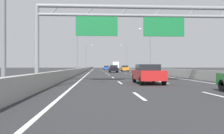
{
  "coord_description": "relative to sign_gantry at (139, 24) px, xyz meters",
  "views": [
    {
      "loc": [
        -3.69,
        1.56,
        1.34
      ],
      "look_at": [
        0.96,
        75.91,
        1.09
      ],
      "focal_mm": 39.58,
      "sensor_mm": 36.0,
      "label": 1
    }
  ],
  "objects": [
    {
      "name": "streetlamp_left_mid",
      "position": [
        -7.26,
        31.74,
        0.55
      ],
      "size": [
        2.58,
        0.28,
        9.5
      ],
      "color": "slate",
      "rests_on": "ground_plane"
    },
    {
      "name": "lane_dash_left_12",
      "position": [
        -1.6,
        89.87,
        -4.84
      ],
      "size": [
        0.16,
        3.0,
        0.01
      ],
      "primitive_type": "cube",
      "color": "white",
      "rests_on": "ground_plane"
    },
    {
      "name": "lane_dash_left_17",
      "position": [
        -1.6,
        134.87,
        -4.84
      ],
      "size": [
        0.16,
        3.0,
        0.01
      ],
      "primitive_type": "cube",
      "color": "white",
      "rests_on": "ground_plane"
    },
    {
      "name": "streetlamp_right_mid",
      "position": [
        7.67,
        31.74,
        0.55
      ],
      "size": [
        2.58,
        0.28,
        9.5
      ],
      "color": "slate",
      "rests_on": "ground_plane"
    },
    {
      "name": "lane_dash_left_10",
      "position": [
        -1.6,
        71.87,
        -4.84
      ],
      "size": [
        0.16,
        3.0,
        0.01
      ],
      "primitive_type": "cube",
      "color": "white",
      "rests_on": "ground_plane"
    },
    {
      "name": "lane_dash_left_3",
      "position": [
        -1.6,
        8.87,
        -4.84
      ],
      "size": [
        0.16,
        3.0,
        0.01
      ],
      "primitive_type": "cube",
      "color": "white",
      "rests_on": "ground_plane"
    },
    {
      "name": "lane_dash_right_6",
      "position": [
        2.0,
        35.87,
        -4.84
      ],
      "size": [
        0.16,
        3.0,
        0.01
      ],
      "primitive_type": "cube",
      "color": "white",
      "rests_on": "ground_plane"
    },
    {
      "name": "lane_dash_left_2",
      "position": [
        -1.6,
        -0.13,
        -4.84
      ],
      "size": [
        0.16,
        3.0,
        0.01
      ],
      "primitive_type": "cube",
      "color": "white",
      "rests_on": "ground_plane"
    },
    {
      "name": "lane_dash_right_1",
      "position": [
        2.0,
        -9.13,
        -4.84
      ],
      "size": [
        0.16,
        3.0,
        0.01
      ],
      "primitive_type": "cube",
      "color": "white",
      "rests_on": "ground_plane"
    },
    {
      "name": "lane_dash_right_7",
      "position": [
        2.0,
        44.87,
        -4.84
      ],
      "size": [
        0.16,
        3.0,
        0.01
      ],
      "primitive_type": "cube",
      "color": "white",
      "rests_on": "ground_plane"
    },
    {
      "name": "orange_car",
      "position": [
        3.96,
        44.8,
        -4.07
      ],
      "size": [
        1.72,
        4.22,
        1.52
      ],
      "color": "orange",
      "rests_on": "ground_plane"
    },
    {
      "name": "lane_dash_right_13",
      "position": [
        2.0,
        98.87,
        -4.84
      ],
      "size": [
        0.16,
        3.0,
        0.01
      ],
      "primitive_type": "cube",
      "color": "white",
      "rests_on": "ground_plane"
    },
    {
      "name": "red_car",
      "position": [
        0.42,
        -1.45,
        -4.08
      ],
      "size": [
        1.83,
        4.32,
        1.48
      ],
      "color": "red",
      "rests_on": "ground_plane"
    },
    {
      "name": "barrier_right",
      "position": [
        7.1,
        88.37,
        -4.37
      ],
      "size": [
        0.45,
        220.0,
        0.95
      ],
      "color": "#9E9E99",
      "rests_on": "ground_plane"
    },
    {
      "name": "lane_dash_right_5",
      "position": [
        2.0,
        26.87,
        -4.84
      ],
      "size": [
        0.16,
        3.0,
        0.01
      ],
      "primitive_type": "cube",
      "color": "white",
      "rests_on": "ground_plane"
    },
    {
      "name": "lane_dash_right_8",
      "position": [
        2.0,
        53.87,
        -4.84
      ],
      "size": [
        0.16,
        3.0,
        0.01
      ],
      "primitive_type": "cube",
      "color": "white",
      "rests_on": "ground_plane"
    },
    {
      "name": "barrier_left",
      "position": [
        -6.7,
        88.37,
        -4.37
      ],
      "size": [
        0.45,
        220.0,
        0.95
      ],
      "color": "#9E9E99",
      "rests_on": "ground_plane"
    },
    {
      "name": "edge_line_left",
      "position": [
        -5.05,
        66.37,
        -4.84
      ],
      "size": [
        0.16,
        176.0,
        0.01
      ],
      "primitive_type": "cube",
      "color": "white",
      "rests_on": "ground_plane"
    },
    {
      "name": "lane_dash_right_4",
      "position": [
        2.0,
        17.87,
        -4.84
      ],
      "size": [
        0.16,
        3.0,
        0.01
      ],
      "primitive_type": "cube",
      "color": "white",
      "rests_on": "ground_plane"
    },
    {
      "name": "lane_dash_left_9",
      "position": [
        -1.6,
        62.87,
        -4.84
      ],
      "size": [
        0.16,
        3.0,
        0.01
      ],
      "primitive_type": "cube",
      "color": "white",
      "rests_on": "ground_plane"
    },
    {
      "name": "lane_dash_left_1",
      "position": [
        -1.6,
        -9.13,
        -4.84
      ],
      "size": [
        0.16,
        3.0,
        0.01
      ],
      "primitive_type": "cube",
      "color": "white",
      "rests_on": "ground_plane"
    },
    {
      "name": "lane_dash_left_11",
      "position": [
        -1.6,
        80.87,
        -4.84
      ],
      "size": [
        0.16,
        3.0,
        0.01
      ],
      "primitive_type": "cube",
      "color": "white",
      "rests_on": "ground_plane"
    },
    {
      "name": "lane_dash_left_16",
      "position": [
        -1.6,
        125.87,
        -4.84
      ],
      "size": [
        0.16,
        3.0,
        0.01
      ],
      "primitive_type": "cube",
      "color": "white",
      "rests_on": "ground_plane"
    },
    {
      "name": "lane_dash_left_8",
      "position": [
        -1.6,
        53.87,
        -4.84
      ],
      "size": [
        0.16,
        3.0,
        0.01
      ],
      "primitive_type": "cube",
      "color": "white",
      "rests_on": "ground_plane"
    },
    {
      "name": "lane_dash_right_10",
      "position": [
        2.0,
        71.87,
        -4.84
      ],
      "size": [
        0.16,
        3.0,
        0.01
      ],
      "primitive_type": "cube",
      "color": "white",
      "rests_on": "ground_plane"
    },
    {
      "name": "lane_dash_left_4",
      "position": [
        -1.6,
        17.87,
        -4.84
      ],
      "size": [
        0.16,
        3.0,
        0.01
      ],
      "primitive_type": "cube",
      "color": "white",
      "rests_on": "ground_plane"
    },
    {
      "name": "ground_plane",
      "position": [
        0.2,
        78.37,
        -4.85
      ],
      "size": [
        260.0,
        260.0,
        0.0
      ],
      "primitive_type": "plane",
      "color": "#2D2D30"
    },
    {
      "name": "box_truck",
      "position": [
        3.92,
        78.63,
        -3.16
      ],
      "size": [
        2.45,
        8.26,
        3.06
      ],
      "color": "silver",
      "rests_on": "ground_plane"
    },
    {
      "name": "white_car",
      "position": [
        3.83,
        89.4,
        -4.11
      ],
      "size": [
        1.75,
        4.69,
        1.43
      ],
      "color": "silver",
      "rests_on": "ground_plane"
    },
    {
      "name": "lane_dash_left_7",
      "position": [
        -1.6,
        44.87,
        -4.84
      ],
      "size": [
        0.16,
        3.0,
        0.01
      ],
      "primitive_type": "cube",
      "color": "white",
      "rests_on": "ground_plane"
    },
    {
      "name": "lane_dash_right_17",
      "position": [
        2.0,
        134.87,
        -4.84
      ],
      "size": [
        0.16,
        3.0,
        0.01
      ],
      "primitive_type": "cube",
      "color": "white",
      "rests_on": "ground_plane"
    },
    {
      "name": "black_car",
      "position": [
        0.09,
        32.29,
        -4.05
      ],
      "size": [
        1.77,
        4.25,
        1.55
      ],
      "color": "black",
      "rests_on": "ground_plane"
    },
    {
      "name": "edge_line_right",
      "position": [
        5.45,
        66.37,
        -4.84
      ],
      "size": [
        0.16,
        176.0,
        0.01
      ],
      "primitive_type": "cube",
      "color": "white",
      "rests_on": "ground_plane"
    },
    {
      "name": "sign_gantry",
      "position": [
        0.0,
        0.0,
        0.0
      ],
      "size": [
        17.3,
        0.36,
        6.36
      ],
      "color": "gray",
      "rests_on": "ground_plane"
    },
    {
      "name": "lane_dash_left_14",
      "position": [
        -1.6,
        107.87,
        -4.84
      ],
      "size": [
        0.16,
        3.0,
        0.01
      ],
      "primitive_type": "cube",
      "color": "white",
      "rests_on": "ground_plane"
    },
    {
      "name": "lane_dash_left_6",
      "position": [
        -1.6,
        35.87,
        -4.84
      ],
      "size": [
        0.16,
        3.0,
        0.01
      ],
      "primitive_type": "cube",
      "color": "white",
      "rests_on": "ground_plane"
    },
    {
      "name": "lane_dash_left_5",
      "position": [
        -1.6,
        26.87,
        -4.84
      ],
      "size": [
        0.16,
        3.0,
        0.01
      ],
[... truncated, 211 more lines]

